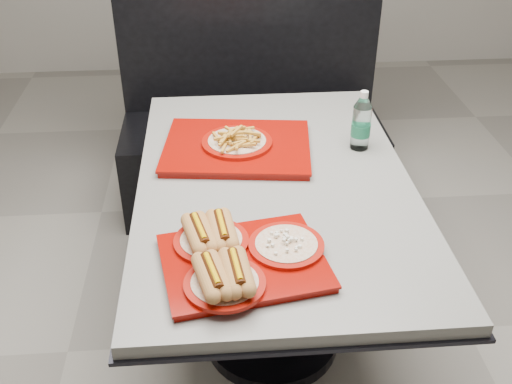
{
  "coord_description": "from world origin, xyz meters",
  "views": [
    {
      "loc": [
        -0.19,
        -1.67,
        1.79
      ],
      "look_at": [
        -0.08,
        -0.19,
        0.83
      ],
      "focal_mm": 42.0,
      "sensor_mm": 36.0,
      "label": 1
    }
  ],
  "objects": [
    {
      "name": "tray_far",
      "position": [
        -0.11,
        0.2,
        0.78
      ],
      "size": [
        0.56,
        0.46,
        0.1
      ],
      "rotation": [
        0.0,
        0.0,
        -0.11
      ],
      "color": "#850903",
      "rests_on": "diner_table"
    },
    {
      "name": "water_bottle",
      "position": [
        0.33,
        0.2,
        0.84
      ],
      "size": [
        0.07,
        0.07,
        0.22
      ],
      "rotation": [
        0.0,
        0.0,
        0.37
      ],
      "color": "silver",
      "rests_on": "diner_table"
    },
    {
      "name": "tray_near",
      "position": [
        -0.15,
        -0.43,
        0.78
      ],
      "size": [
        0.48,
        0.4,
        0.09
      ],
      "rotation": [
        0.0,
        0.0,
        0.17
      ],
      "color": "#850903",
      "rests_on": "diner_table"
    },
    {
      "name": "ground",
      "position": [
        0.0,
        0.0,
        0.0
      ],
      "size": [
        6.0,
        6.0,
        0.0
      ],
      "primitive_type": "plane",
      "color": "gray",
      "rests_on": "ground"
    },
    {
      "name": "booth_bench",
      "position": [
        0.0,
        1.09,
        0.4
      ],
      "size": [
        1.3,
        0.57,
        1.35
      ],
      "color": "black",
      "rests_on": "ground"
    },
    {
      "name": "diner_table",
      "position": [
        0.0,
        0.0,
        0.58
      ],
      "size": [
        0.92,
        1.42,
        0.75
      ],
      "color": "black",
      "rests_on": "ground"
    }
  ]
}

